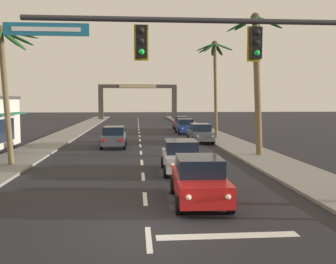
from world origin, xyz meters
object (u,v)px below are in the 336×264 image
traffic_signal_mast (258,62)px  sedan_parked_mid_kerb (185,126)px  palm_right_second (257,64)px  sedan_oncoming_far (114,137)px  sedan_third_in_queue (181,156)px  palm_right_third (215,66)px  palm_left_second (3,59)px  sedan_lead_at_stop_bar (199,180)px  sedan_parked_nearest_kerb (200,133)px  sedan_parked_far_kerb (181,123)px  town_gateway_arch (138,97)px

traffic_signal_mast → sedan_parked_mid_kerb: size_ratio=2.39×
traffic_signal_mast → palm_right_second: size_ratio=1.14×
sedan_oncoming_far → sedan_third_in_queue: bearing=-69.7°
palm_right_third → palm_left_second: bearing=-135.4°
traffic_signal_mast → sedan_parked_mid_kerb: traffic_signal_mast is taller
sedan_lead_at_stop_bar → traffic_signal_mast: bearing=-61.7°
traffic_signal_mast → palm_right_second: palm_right_second is taller
sedan_parked_nearest_kerb → palm_right_second: 10.38m
sedan_parked_mid_kerb → palm_right_second: size_ratio=0.48×
sedan_parked_mid_kerb → palm_right_third: 8.58m
traffic_signal_mast → sedan_parked_far_kerb: (2.02, 36.91, -4.04)m
traffic_signal_mast → town_gateway_arch: 63.85m
sedan_parked_mid_kerb → sedan_parked_far_kerb: bearing=87.6°
sedan_lead_at_stop_bar → sedan_oncoming_far: (-4.09, 17.01, 0.00)m
sedan_third_in_queue → sedan_parked_far_kerb: same height
traffic_signal_mast → sedan_third_in_queue: (-1.33, 8.46, -4.04)m
sedan_lead_at_stop_bar → sedan_third_in_queue: (0.01, 5.96, 0.00)m
sedan_parked_nearest_kerb → palm_right_second: (2.24, -8.67, 5.26)m
sedan_third_in_queue → palm_left_second: 11.29m
palm_left_second → sedan_parked_mid_kerb: bearing=57.8°
traffic_signal_mast → palm_right_third: bearing=81.3°
sedan_parked_mid_kerb → palm_right_third: size_ratio=0.47×
sedan_third_in_queue → palm_right_second: size_ratio=0.48×
sedan_oncoming_far → palm_left_second: size_ratio=0.56×
sedan_parked_mid_kerb → palm_left_second: palm_left_second is taller
palm_right_second → palm_right_third: bearing=91.3°
sedan_parked_nearest_kerb → palm_right_third: size_ratio=0.47×
sedan_parked_far_kerb → palm_right_third: bearing=-80.0°
sedan_lead_at_stop_bar → palm_right_third: bearing=77.2°
sedan_parked_far_kerb → palm_left_second: palm_left_second is taller
traffic_signal_mast → sedan_parked_nearest_kerb: traffic_signal_mast is taller
palm_right_second → sedan_parked_mid_kerb: bearing=97.9°
sedan_third_in_queue → sedan_parked_mid_kerb: 23.13m
sedan_parked_mid_kerb → palm_left_second: size_ratio=0.57×
palm_right_second → palm_right_third: palm_right_third is taller
sedan_oncoming_far → sedan_parked_nearest_kerb: 7.97m
town_gateway_arch → palm_left_second: bearing=-98.3°
sedan_parked_mid_kerb → town_gateway_arch: town_gateway_arch is taller
sedan_parked_mid_kerb → sedan_lead_at_stop_bar: bearing=-96.2°
sedan_parked_mid_kerb → sedan_third_in_queue: bearing=-97.7°
palm_left_second → traffic_signal_mast: bearing=-45.0°
sedan_oncoming_far → town_gateway_arch: 44.45m
sedan_third_in_queue → palm_right_third: size_ratio=0.47×
traffic_signal_mast → sedan_parked_mid_kerb: 31.69m
traffic_signal_mast → palm_left_second: (-11.02, 11.03, 1.14)m
palm_right_third → town_gateway_arch: 38.73m
sedan_lead_at_stop_bar → sedan_parked_nearest_kerb: 20.12m
sedan_oncoming_far → palm_left_second: (-5.60, -8.48, 5.18)m
palm_left_second → palm_right_second: 15.51m
sedan_oncoming_far → palm_right_second: palm_right_second is taller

